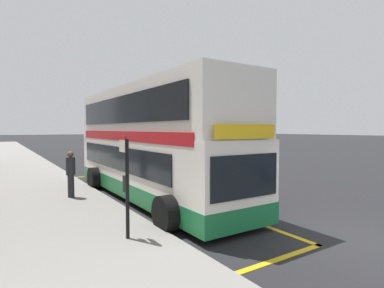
# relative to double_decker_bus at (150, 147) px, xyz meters

# --- Properties ---
(ground_plane) EXTENTS (260.00, 260.00, 0.00)m
(ground_plane) POSITION_rel_double_decker_bus_xyz_m (2.46, 24.75, -2.07)
(ground_plane) COLOR black
(pavement_near) EXTENTS (6.00, 76.00, 0.14)m
(pavement_near) POSITION_rel_double_decker_bus_xyz_m (-4.54, 24.75, -2.00)
(pavement_near) COLOR gray
(pavement_near) RESTS_ON ground
(double_decker_bus) EXTENTS (3.21, 11.18, 4.40)m
(double_decker_bus) POSITION_rel_double_decker_bus_xyz_m (0.00, 0.00, 0.00)
(double_decker_bus) COLOR white
(double_decker_bus) RESTS_ON ground
(bus_bay_markings) EXTENTS (2.83, 13.97, 0.01)m
(bus_bay_markings) POSITION_rel_double_decker_bus_xyz_m (-0.13, 0.08, -2.06)
(bus_bay_markings) COLOR gold
(bus_bay_markings) RESTS_ON ground
(bus_stop_sign) EXTENTS (0.09, 0.51, 2.48)m
(bus_stop_sign) POSITION_rel_double_decker_bus_xyz_m (-2.57, -4.15, -0.44)
(bus_stop_sign) COLOR black
(bus_stop_sign) RESTS_ON pavement_near
(parked_car_grey_distant) EXTENTS (2.09, 4.20, 1.62)m
(parked_car_grey_distant) POSITION_rel_double_decker_bus_xyz_m (5.39, 12.37, -1.27)
(parked_car_grey_distant) COLOR slate
(parked_car_grey_distant) RESTS_ON ground
(pedestrian_waiting_near_sign) EXTENTS (0.34, 0.34, 1.79)m
(pedestrian_waiting_near_sign) POSITION_rel_double_decker_bus_xyz_m (-2.79, 1.17, -0.95)
(pedestrian_waiting_near_sign) COLOR #26262D
(pedestrian_waiting_near_sign) RESTS_ON pavement_near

